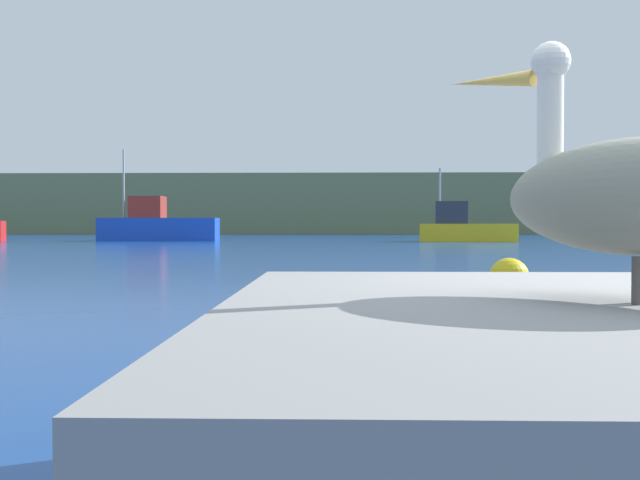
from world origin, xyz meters
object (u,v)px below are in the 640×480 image
at_px(fishing_boat_yellow, 464,227).
at_px(mooring_buoy, 509,278).
at_px(pelican, 632,192).
at_px(fishing_boat_blue, 157,225).

xyz_separation_m(fishing_boat_yellow, mooring_buoy, (-4.91, -32.97, -0.55)).
relative_size(pelican, fishing_boat_blue, 0.16).
bearing_deg(fishing_boat_yellow, mooring_buoy, 91.59).
relative_size(pelican, mooring_buoy, 1.93).
distance_m(fishing_boat_blue, fishing_boat_yellow, 18.54).
bearing_deg(pelican, fishing_boat_yellow, -48.16).
xyz_separation_m(fishing_boat_blue, fishing_boat_yellow, (18.50, -1.23, -0.12)).
distance_m(fishing_boat_blue, mooring_buoy, 36.81).
height_order(pelican, fishing_boat_yellow, fishing_boat_yellow).
bearing_deg(mooring_buoy, pelican, -100.36).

